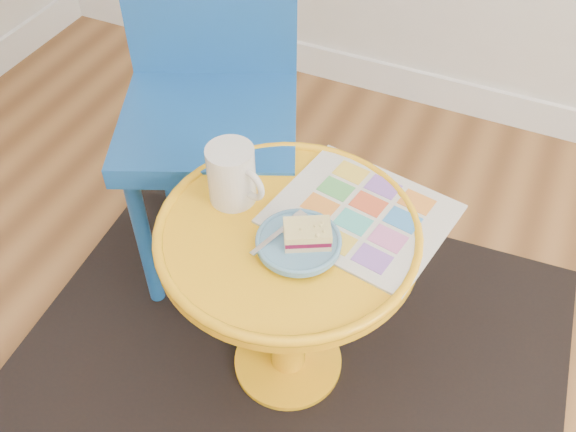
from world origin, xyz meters
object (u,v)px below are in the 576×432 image
at_px(side_table, 288,275).
at_px(plate, 299,243).
at_px(newspaper, 361,214).
at_px(mug, 232,174).
at_px(chair, 210,83).

distance_m(side_table, plate, 0.16).
relative_size(newspaper, mug, 2.46).
relative_size(side_table, chair, 0.56).
bearing_deg(plate, newspaper, 59.71).
distance_m(side_table, chair, 0.50).
bearing_deg(mug, plate, -4.53).
relative_size(newspaper, plate, 2.06).
relative_size(side_table, newspaper, 1.57).
xyz_separation_m(chair, newspaper, (0.46, -0.22, -0.04)).
bearing_deg(plate, mug, 157.94).
relative_size(chair, newspaper, 2.80).
bearing_deg(mug, newspaper, 31.20).
bearing_deg(chair, plate, -66.02).
bearing_deg(plate, chair, 137.49).
xyz_separation_m(mug, plate, (0.17, -0.07, -0.05)).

